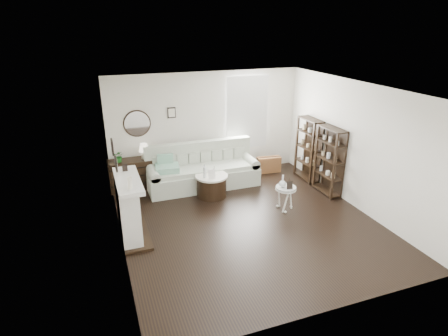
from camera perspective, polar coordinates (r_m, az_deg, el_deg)
name	(u,v)px	position (r m, az deg, el deg)	size (l,w,h in m)	color
room	(234,114)	(9.81, 1.51, 8.26)	(5.50, 5.50, 5.50)	black
fireplace	(129,209)	(7.30, -14.32, -6.13)	(0.50, 1.40, 1.84)	silver
shelf_unit_far	(308,149)	(9.75, 12.75, 2.78)	(0.30, 0.80, 1.60)	black
shelf_unit_near	(329,161)	(9.05, 15.74, 1.04)	(0.30, 0.80, 1.60)	black
sofa	(202,172)	(9.30, -3.37, -0.60)	(2.72, 0.94, 1.06)	#B5BEA9
quilt	(167,168)	(8.89, -8.64, -0.06)	(0.55, 0.45, 0.14)	#268E60
suitcase	(269,165)	(10.21, 6.83, 0.52)	(0.64, 0.21, 0.43)	brown
dresser	(132,174)	(9.36, -13.78, -0.93)	(1.11, 0.48, 0.74)	black
table_lamp	(144,151)	(9.20, -12.09, 2.54)	(0.24, 0.24, 0.38)	beige
potted_plant	(119,156)	(9.12, -15.74, 1.72)	(0.26, 0.22, 0.29)	#1B611C
drum_table	(212,185)	(8.74, -1.90, -2.67)	(0.75, 0.75, 0.52)	black
pedestal_table	(286,189)	(8.13, 9.40, -3.15)	(0.45, 0.45, 0.54)	silver
eiffel_drum	(214,171)	(8.68, -1.51, -0.41)	(0.10, 0.10, 0.17)	black
bottle_drum	(205,171)	(8.45, -2.97, -0.45)	(0.08, 0.08, 0.33)	silver
card_frame_drum	(212,174)	(8.42, -1.87, -0.95)	(0.16, 0.01, 0.22)	white
eiffel_ped	(289,182)	(8.14, 9.89, -2.15)	(0.10, 0.10, 0.16)	black
flask_ped	(283,181)	(8.03, 8.92, -1.98)	(0.15, 0.15, 0.28)	silver
card_frame_ped	(290,185)	(7.99, 9.98, -2.59)	(0.13, 0.01, 0.17)	black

